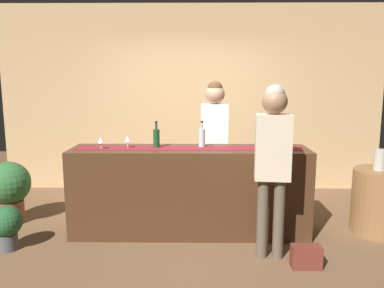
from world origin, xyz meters
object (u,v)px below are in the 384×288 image
Objects in this scene: potted_plant_tall at (9,188)px; wine_bottle_green at (156,138)px; bartender at (215,133)px; wine_glass_mid_counter at (128,139)px; potted_plant_small at (7,225)px; wine_glass_near_customer at (101,140)px; wine_bottle_clear at (202,137)px; customer_sipping at (273,153)px; vase_on_side_table at (380,160)px; round_side_table at (382,201)px; handbag at (306,257)px.

wine_bottle_green is at bearing -7.28° from potted_plant_tall.
wine_glass_mid_counter is at bearing 33.39° from bartender.
potted_plant_small is (-2.21, -1.07, -0.81)m from bartender.
wine_glass_near_customer is (-0.60, -0.13, -0.01)m from wine_bottle_green.
customer_sipping is (0.68, -0.70, -0.04)m from wine_bottle_clear.
wine_bottle_clear is 1.13m from wine_glass_near_customer.
wine_bottle_clear is 0.64× the size of potted_plant_small.
vase_on_side_table is (1.36, 0.68, -0.21)m from customer_sipping.
wine_bottle_clear reaches higher than round_side_table.
wine_glass_mid_counter reaches higher than vase_on_side_table.
wine_glass_near_customer is 3.16m from vase_on_side_table.
wine_glass_mid_counter is at bearing -173.36° from wine_bottle_green.
handbag is (3.02, -0.36, -0.16)m from potted_plant_small.
handbag is at bearing -6.80° from potted_plant_small.
bartender is 2.58m from potted_plant_small.
potted_plant_small is at bearing -172.73° from round_side_table.
wine_bottle_green is at bearing 41.77° from bartender.
vase_on_side_table is at bearing -2.90° from potted_plant_tall.
wine_glass_mid_counter is 0.19× the size of potted_plant_tall.
customer_sipping is 7.18× the size of vase_on_side_table.
potted_plant_small is at bearing -160.73° from wine_bottle_green.
round_side_table is at bearing 0.63° from wine_glass_mid_counter.
wine_glass_near_customer is 0.51× the size of handbag.
vase_on_side_table is (3.15, 0.14, -0.24)m from wine_glass_near_customer.
handbag is at bearing -19.96° from wine_glass_near_customer.
potted_plant_tall is (-1.85, 0.24, -0.66)m from wine_bottle_green.
wine_glass_mid_counter reaches higher than handbag.
wine_bottle_clear is at bearing 4.84° from wine_glass_mid_counter.
bartender is 6.22× the size of handbag.
wine_bottle_clear is (0.52, 0.03, 0.00)m from wine_bottle_green.
wine_bottle_green is 2.56m from vase_on_side_table.
round_side_table is 4.16m from potted_plant_small.
bartender is 1.91m from handbag.
handbag is at bearing -30.61° from customer_sipping.
customer_sipping reaches higher than handbag.
wine_bottle_clear is 0.41× the size of round_side_table.
wine_bottle_clear reaches higher than potted_plant_tall.
wine_bottle_green is at bearing 19.27° from potted_plant_small.
wine_glass_mid_counter is (-0.32, -0.04, -0.01)m from wine_bottle_green.
wine_glass_mid_counter is 1.64m from customer_sipping.
wine_glass_mid_counter is at bearing 22.39° from potted_plant_small.
potted_plant_small is at bearing 29.48° from bartender.
bartender is (0.17, 0.51, -0.03)m from wine_bottle_clear.
vase_on_side_table is at bearing 7.63° from potted_plant_small.
wine_bottle_clear reaches higher than wine_glass_near_customer.
wine_glass_near_customer is 0.19× the size of potted_plant_tall.
customer_sipping reaches higher than wine_glass_mid_counter.
wine_bottle_green is 1.26× the size of vase_on_side_table.
bartender reaches higher than customer_sipping.
vase_on_side_table is 4.15m from potted_plant_small.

